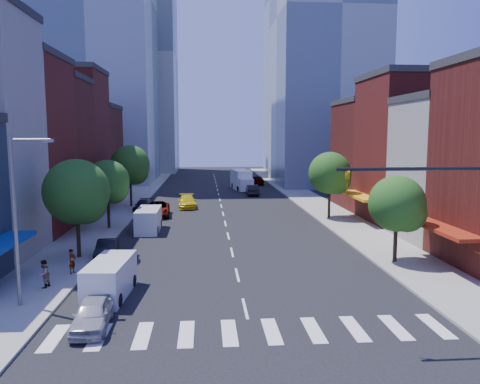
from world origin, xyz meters
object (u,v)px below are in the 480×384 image
at_px(cargo_van_near, 109,279).
at_px(parked_car_front, 92,314).
at_px(parked_car_rear, 143,206).
at_px(cargo_van_far, 148,220).
at_px(parked_car_second, 107,249).
at_px(traffic_car_oncoming, 252,190).
at_px(parked_car_third, 157,209).
at_px(traffic_car_far, 257,180).
at_px(box_truck, 242,180).
at_px(pedestrian_near, 72,261).
at_px(pedestrian_far, 44,274).
at_px(taxi, 187,202).

bearing_deg(cargo_van_near, parked_car_front, -85.02).
distance_m(parked_car_rear, cargo_van_far, 12.06).
bearing_deg(cargo_van_near, parked_car_second, 106.93).
xyz_separation_m(parked_car_rear, cargo_van_far, (2.00, -11.89, 0.41)).
bearing_deg(traffic_car_oncoming, cargo_van_near, 74.14).
height_order(parked_car_third, traffic_car_far, traffic_car_far).
bearing_deg(parked_car_rear, cargo_van_far, -77.09).
distance_m(box_truck, pedestrian_near, 49.68).
bearing_deg(pedestrian_far, traffic_car_far, 177.55).
distance_m(traffic_car_far, pedestrian_far, 60.87).
bearing_deg(traffic_car_far, pedestrian_far, 67.24).
bearing_deg(parked_car_rear, pedestrian_far, -91.02).
relative_size(taxi, box_truck, 0.64).
relative_size(parked_car_third, cargo_van_far, 1.12).
relative_size(cargo_van_far, traffic_car_oncoming, 1.07).
bearing_deg(parked_car_second, parked_car_front, -84.86).
bearing_deg(cargo_van_far, pedestrian_near, -103.50).
relative_size(parked_car_rear, traffic_car_far, 0.98).
bearing_deg(pedestrian_far, box_truck, 178.57).
bearing_deg(parked_car_second, cargo_van_near, -80.94).
bearing_deg(traffic_car_oncoming, parked_car_front, 75.58).
bearing_deg(parked_car_front, box_truck, 75.55).
height_order(parked_car_third, parked_car_rear, parked_car_third).
xyz_separation_m(parked_car_second, cargo_van_near, (1.95, -8.75, 0.39)).
bearing_deg(parked_car_second, pedestrian_far, -110.26).
xyz_separation_m(box_truck, pedestrian_near, (-14.90, -47.40, -0.59)).
height_order(cargo_van_near, traffic_car_far, cargo_van_near).
bearing_deg(taxi, parked_car_front, -98.54).
height_order(parked_car_rear, cargo_van_near, cargo_van_near).
distance_m(parked_car_front, taxi, 37.14).
bearing_deg(traffic_car_oncoming, parked_car_third, 54.36).
bearing_deg(cargo_van_far, box_truck, 71.01).
relative_size(parked_car_rear, box_truck, 0.56).
bearing_deg(traffic_car_far, cargo_van_near, 71.37).
relative_size(parked_car_second, pedestrian_near, 2.48).
distance_m(parked_car_front, cargo_van_near, 4.42).
bearing_deg(cargo_van_far, parked_car_second, -101.99).
bearing_deg(box_truck, cargo_van_far, -116.61).
height_order(traffic_car_far, box_truck, box_truck).
height_order(traffic_car_oncoming, box_truck, box_truck).
xyz_separation_m(box_truck, pedestrian_far, (-15.76, -50.26, -0.56)).
xyz_separation_m(parked_car_rear, taxi, (5.14, 2.57, 0.09)).
height_order(parked_car_second, traffic_car_oncoming, traffic_car_oncoming).
relative_size(cargo_van_far, box_truck, 0.62).
relative_size(traffic_car_oncoming, pedestrian_far, 2.90).
xyz_separation_m(taxi, traffic_car_far, (11.92, 26.61, 0.05)).
height_order(parked_car_front, pedestrian_far, pedestrian_far).
bearing_deg(cargo_van_far, cargo_van_near, -90.13).
bearing_deg(traffic_car_oncoming, parked_car_second, 67.71).
distance_m(box_truck, pedestrian_far, 52.68).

